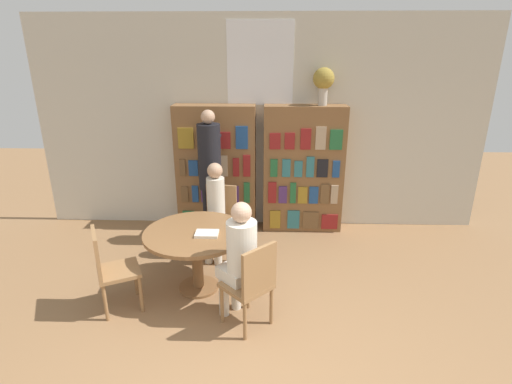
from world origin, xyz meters
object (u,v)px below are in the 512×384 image
(seated_reader_left, at_px, (215,207))
(bookshelf_right, at_px, (303,170))
(chair_left_side, at_px, (220,216))
(chair_far_side, at_px, (252,282))
(reading_table, at_px, (196,242))
(librarian_standing, at_px, (210,164))
(seated_reader_right, at_px, (239,254))
(flower_vase, at_px, (324,81))
(chair_near_camera, at_px, (110,266))
(bookshelf_left, at_px, (216,169))

(seated_reader_left, bearing_deg, bookshelf_right, -130.74)
(chair_left_side, distance_m, chair_far_side, 1.60)
(reading_table, xyz_separation_m, librarian_standing, (0.00, 1.16, 0.54))
(bookshelf_right, xyz_separation_m, seated_reader_right, (-0.76, -2.17, -0.18))
(flower_vase, bearing_deg, reading_table, -131.74)
(bookshelf_right, relative_size, flower_vase, 3.68)
(chair_near_camera, distance_m, librarian_standing, 1.86)
(librarian_standing, bearing_deg, seated_reader_left, -76.25)
(chair_near_camera, relative_size, chair_left_side, 1.00)
(bookshelf_right, xyz_separation_m, chair_far_side, (-0.64, -2.30, -0.41))
(bookshelf_left, height_order, chair_near_camera, bookshelf_left)
(chair_left_side, bearing_deg, librarian_standing, -53.19)
(flower_vase, distance_m, seated_reader_left, 2.21)
(bookshelf_left, bearing_deg, bookshelf_right, 0.00)
(bookshelf_left, relative_size, chair_near_camera, 2.03)
(bookshelf_left, bearing_deg, seated_reader_left, -83.85)
(reading_table, bearing_deg, librarian_standing, 89.85)
(chair_near_camera, distance_m, seated_reader_left, 1.45)
(bookshelf_right, xyz_separation_m, librarian_standing, (-1.26, -0.50, 0.22))
(chair_near_camera, xyz_separation_m, chair_left_side, (0.95, 1.29, 0.00))
(librarian_standing, bearing_deg, flower_vase, 18.84)
(chair_far_side, bearing_deg, flower_vase, 24.99)
(bookshelf_left, distance_m, librarian_standing, 0.55)
(bookshelf_right, relative_size, librarian_standing, 1.00)
(chair_left_side, xyz_separation_m, seated_reader_left, (-0.03, -0.18, 0.20))
(reading_table, distance_m, librarian_standing, 1.28)
(chair_left_side, bearing_deg, bookshelf_right, -135.88)
(bookshelf_right, distance_m, seated_reader_left, 1.51)
(chair_far_side, relative_size, seated_reader_right, 0.71)
(chair_near_camera, bearing_deg, chair_far_side, 54.00)
(chair_far_side, bearing_deg, seated_reader_left, 66.40)
(reading_table, bearing_deg, chair_left_side, 80.61)
(seated_reader_left, height_order, librarian_standing, librarian_standing)
(bookshelf_right, height_order, chair_far_side, bookshelf_right)
(flower_vase, distance_m, chair_far_side, 2.95)
(bookshelf_left, bearing_deg, chair_far_side, -74.97)
(bookshelf_right, distance_m, chair_near_camera, 2.95)
(bookshelf_left, xyz_separation_m, reading_table, (-0.01, -1.66, -0.33))
(bookshelf_right, relative_size, chair_near_camera, 2.03)
(flower_vase, height_order, seated_reader_right, flower_vase)
(seated_reader_right, bearing_deg, chair_near_camera, 130.52)
(bookshelf_right, relative_size, chair_far_side, 2.03)
(bookshelf_left, bearing_deg, chair_left_side, -80.21)
(flower_vase, distance_m, librarian_standing, 1.87)
(bookshelf_left, xyz_separation_m, chair_near_camera, (-0.81, -2.06, -0.41))
(reading_table, distance_m, chair_far_side, 0.90)
(chair_near_camera, bearing_deg, flower_vase, 105.49)
(flower_vase, xyz_separation_m, librarian_standing, (-1.48, -0.51, -1.02))
(chair_far_side, relative_size, librarian_standing, 0.49)
(flower_vase, xyz_separation_m, chair_far_side, (-0.86, -2.30, -1.64))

